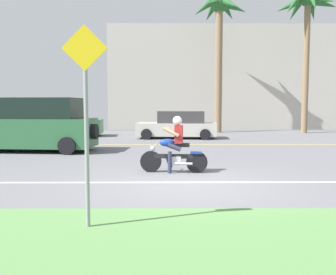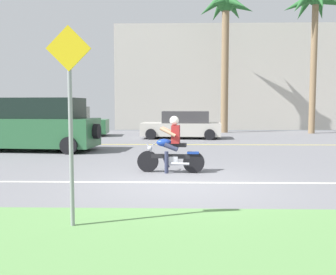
% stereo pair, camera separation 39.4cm
% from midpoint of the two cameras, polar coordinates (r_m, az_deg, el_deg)
% --- Properties ---
extents(ground, '(56.00, 30.00, 0.04)m').
position_cam_midpoint_polar(ground, '(11.44, 2.93, -4.08)').
color(ground, slate).
extents(grass_median, '(56.00, 3.80, 0.06)m').
position_cam_midpoint_polar(grass_median, '(4.54, 5.40, -17.51)').
color(grass_median, '#5B8C4C').
rests_on(grass_median, ground).
extents(lane_line_near, '(50.40, 0.12, 0.01)m').
position_cam_midpoint_polar(lane_line_near, '(8.66, 3.43, -6.83)').
color(lane_line_near, silver).
rests_on(lane_line_near, ground).
extents(lane_line_far, '(50.40, 0.12, 0.01)m').
position_cam_midpoint_polar(lane_line_far, '(16.94, 2.44, -1.08)').
color(lane_line_far, yellow).
rests_on(lane_line_far, ground).
extents(motorcyclist, '(1.78, 0.58, 1.49)m').
position_cam_midpoint_polar(motorcyclist, '(9.84, 1.64, -1.72)').
color(motorcyclist, black).
rests_on(motorcyclist, ground).
extents(suv_nearby, '(4.91, 2.41, 2.05)m').
position_cam_midpoint_polar(suv_nearby, '(15.40, -18.56, 1.76)').
color(suv_nearby, '#2D663D').
rests_on(suv_nearby, ground).
extents(parked_car_0, '(4.32, 2.24, 1.70)m').
position_cam_midpoint_polar(parked_car_0, '(22.38, -14.24, 2.24)').
color(parked_car_0, '#2D663D').
rests_on(parked_car_0, ground).
extents(parked_car_1, '(4.33, 2.18, 1.46)m').
position_cam_midpoint_polar(parked_car_1, '(20.18, 2.77, 1.82)').
color(parked_car_1, beige).
rests_on(parked_car_1, ground).
extents(palm_tree_1, '(4.05, 3.89, 9.24)m').
position_cam_midpoint_polar(palm_tree_1, '(26.24, 21.85, 17.72)').
color(palm_tree_1, '#846B4C').
rests_on(palm_tree_1, ground).
extents(palm_tree_2, '(3.81, 3.62, 8.98)m').
position_cam_midpoint_polar(palm_tree_2, '(25.49, 9.26, 17.55)').
color(palm_tree_2, '#846B4C').
rests_on(palm_tree_2, ground).
extents(street_sign, '(0.62, 0.06, 2.85)m').
position_cam_midpoint_polar(street_sign, '(5.32, -12.60, 4.34)').
color(street_sign, gray).
rests_on(street_sign, ground).
extents(building_far, '(18.25, 4.00, 7.61)m').
position_cam_midpoint_polar(building_far, '(29.75, 10.74, 8.74)').
color(building_far, '#BCB7AD').
rests_on(building_far, ground).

